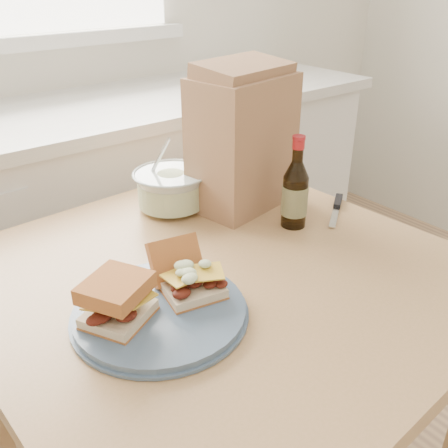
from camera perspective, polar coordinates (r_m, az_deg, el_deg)
cabinet_run at (r=1.93m, az=-16.44°, el=-1.25°), size 2.50×0.64×0.94m
dining_table at (r=1.12m, az=-0.47°, el=-10.28°), size 1.00×1.00×0.80m
plate at (r=0.92m, az=-7.33°, el=-9.93°), size 0.31×0.31×0.02m
sandwich_left at (r=0.88m, az=-12.12°, el=-8.45°), size 0.14×0.14×0.08m
sandwich_right at (r=0.94m, az=-4.28°, el=-5.81°), size 0.12×0.16×0.09m
coleslaw_bowl at (r=1.30m, az=-6.03°, el=3.83°), size 0.19×0.19×0.19m
beer_bottle at (r=1.20m, az=8.12°, el=3.51°), size 0.06×0.06×0.23m
knife at (r=1.35m, az=12.81°, el=2.13°), size 0.17×0.12×0.01m
paper_bag at (r=1.27m, az=2.13°, el=9.21°), size 0.28×0.21×0.33m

